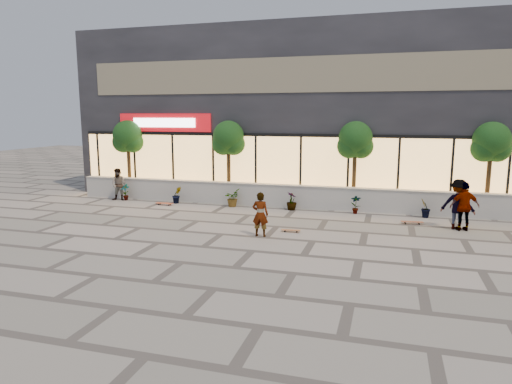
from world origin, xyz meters
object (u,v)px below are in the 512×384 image
(tree_midwest, at_px, (228,140))
(skateboard_left, at_px, (164,203))
(tree_west, at_px, (128,138))
(skater_center, at_px, (260,214))
(skateboard_right_near, at_px, (412,222))
(skateboard_center, at_px, (291,230))
(skater_right_near, at_px, (465,207))
(skater_right_far, at_px, (458,204))
(tree_east, at_px, (491,144))
(skater_left, at_px, (119,185))
(tree_mideast, at_px, (355,142))

(tree_midwest, relative_size, skateboard_left, 4.55)
(skateboard_left, bearing_deg, tree_west, 149.56)
(skater_center, distance_m, skateboard_left, 7.15)
(tree_west, distance_m, skateboard_right_near, 14.48)
(skateboard_center, relative_size, skateboard_right_near, 0.83)
(skater_right_near, bearing_deg, tree_west, -24.83)
(tree_midwest, bearing_deg, skater_right_far, -16.16)
(tree_midwest, height_order, skater_right_far, tree_midwest)
(tree_east, height_order, skateboard_right_near, tree_east)
(tree_midwest, distance_m, skater_left, 5.86)
(tree_east, height_order, skater_right_far, tree_east)
(tree_mideast, height_order, skateboard_left, tree_mideast)
(skater_right_far, relative_size, skateboard_left, 2.16)
(skater_center, bearing_deg, skateboard_right_near, -149.20)
(skater_center, bearing_deg, skater_right_far, -158.02)
(tree_east, relative_size, skater_center, 2.50)
(tree_east, xyz_separation_m, skater_left, (-16.76, -1.40, -2.19))
(skater_center, relative_size, skateboard_left, 1.82)
(tree_midwest, distance_m, skateboard_left, 4.29)
(tree_east, bearing_deg, tree_west, 180.00)
(skateboard_center, bearing_deg, skateboard_left, 149.33)
(tree_east, bearing_deg, skateboard_right_near, -140.02)
(tree_midwest, xyz_separation_m, skateboard_left, (-2.56, -1.85, -2.90))
(skateboard_center, bearing_deg, skateboard_right_near, 25.43)
(skater_left, height_order, skater_right_far, skater_right_far)
(tree_east, xyz_separation_m, skater_center, (-8.23, -5.93, -2.20))
(tree_midwest, height_order, skateboard_right_near, tree_midwest)
(tree_west, height_order, skater_center, tree_west)
(skater_right_far, distance_m, skateboard_left, 12.63)
(skater_right_far, bearing_deg, skateboard_right_near, 3.19)
(skater_center, distance_m, skater_left, 9.66)
(skater_right_near, xyz_separation_m, skateboard_center, (-6.02, -1.98, -0.83))
(skater_left, bearing_deg, skater_center, -36.88)
(skater_right_near, distance_m, skateboard_right_near, 2.00)
(skater_right_near, bearing_deg, skateboard_center, 4.52)
(skater_left, xyz_separation_m, skateboard_center, (9.43, -3.68, -0.73))
(skateboard_left, bearing_deg, skater_left, 172.21)
(skater_right_near, bearing_deg, tree_midwest, -30.57)
(skater_center, bearing_deg, tree_midwest, -63.42)
(tree_east, bearing_deg, skater_left, -175.22)
(tree_midwest, xyz_separation_m, skateboard_center, (4.18, -5.08, -2.92))
(tree_west, relative_size, skater_center, 2.50)
(tree_west, height_order, skater_right_near, tree_west)
(skateboard_center, height_order, skateboard_left, skateboard_left)
(skater_right_far, xyz_separation_m, skateboard_left, (-12.56, 1.04, -0.85))
(tree_mideast, distance_m, skateboard_left, 9.22)
(skater_right_far, bearing_deg, skateboard_center, 36.14)
(tree_midwest, xyz_separation_m, skater_right_far, (10.00, -2.90, -2.05))
(skater_center, relative_size, skater_left, 0.98)
(tree_east, height_order, skateboard_center, tree_east)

